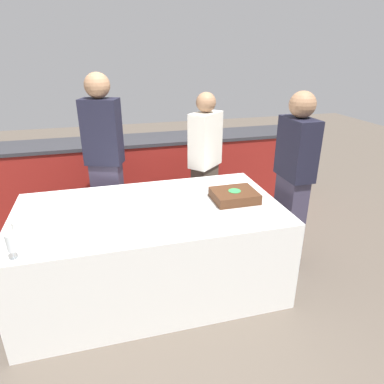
{
  "coord_description": "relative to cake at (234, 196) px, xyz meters",
  "views": [
    {
      "loc": [
        -0.31,
        -2.47,
        1.95
      ],
      "look_at": [
        0.36,
        0.0,
        0.86
      ],
      "focal_mm": 32.0,
      "sensor_mm": 36.0,
      "label": 1
    }
  ],
  "objects": [
    {
      "name": "ground_plane",
      "position": [
        -0.71,
        0.04,
        -0.8
      ],
      "size": [
        14.0,
        14.0,
        0.0
      ],
      "primitive_type": "plane",
      "color": "brown"
    },
    {
      "name": "back_counter",
      "position": [
        -0.71,
        1.69,
        -0.34
      ],
      "size": [
        4.4,
        0.58,
        0.92
      ],
      "color": "maroon",
      "rests_on": "ground_plane"
    },
    {
      "name": "dining_table",
      "position": [
        -0.71,
        0.04,
        -0.42
      ],
      "size": [
        2.11,
        1.14,
        0.76
      ],
      "color": "silver",
      "rests_on": "ground_plane"
    },
    {
      "name": "cake",
      "position": [
        0.0,
        0.0,
        0.0
      ],
      "size": [
        0.4,
        0.35,
        0.09
      ],
      "color": "#B7B2AD",
      "rests_on": "dining_table"
    },
    {
      "name": "plate_stack",
      "position": [
        -1.58,
        -0.05,
        -0.01
      ],
      "size": [
        0.23,
        0.23,
        0.07
      ],
      "color": "white",
      "rests_on": "dining_table"
    },
    {
      "name": "wine_glass",
      "position": [
        -1.6,
        -0.47,
        0.07
      ],
      "size": [
        0.07,
        0.07,
        0.18
      ],
      "color": "white",
      "rests_on": "dining_table"
    },
    {
      "name": "side_plate_near_cake",
      "position": [
        -0.07,
        0.29,
        -0.04
      ],
      "size": [
        0.18,
        0.18,
        0.0
      ],
      "color": "white",
      "rests_on": "dining_table"
    },
    {
      "name": "person_cutting_cake",
      "position": [
        -0.0,
        0.83,
        -0.0
      ],
      "size": [
        0.4,
        0.39,
        1.55
      ],
      "rotation": [
        0.0,
        0.0,
        -2.41
      ],
      "color": "#4C4238",
      "rests_on": "ground_plane"
    },
    {
      "name": "person_seated_right",
      "position": [
        0.56,
        0.04,
        0.05
      ],
      "size": [
        0.22,
        0.37,
        1.63
      ],
      "rotation": [
        0.0,
        0.0,
        -1.57
      ],
      "color": "#383347",
      "rests_on": "ground_plane"
    },
    {
      "name": "person_standing_back",
      "position": [
        -1.01,
        0.83,
        0.13
      ],
      "size": [
        0.39,
        0.31,
        1.75
      ],
      "rotation": [
        0.0,
        0.0,
        2.78
      ],
      "color": "#383347",
      "rests_on": "ground_plane"
    }
  ]
}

